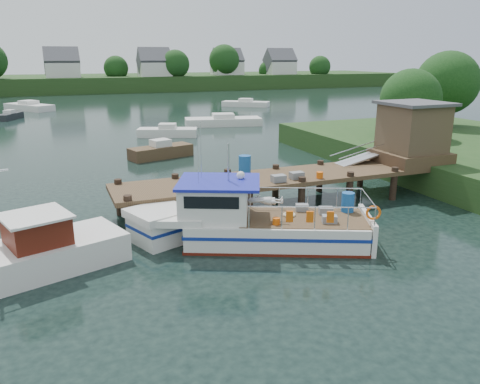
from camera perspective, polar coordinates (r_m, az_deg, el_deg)
name	(u,v)px	position (r m, az deg, el deg)	size (l,w,h in m)	color
ground_plane	(248,209)	(21.20, 0.99, -2.04)	(160.00, 160.00, 0.00)	black
far_shore	(89,80)	(101.32, -17.90, 12.87)	(140.00, 42.55, 9.22)	#24421B
dock	(371,150)	(23.87, 15.63, 4.99)	(16.60, 3.00, 4.78)	#4E3925
lobster_boat	(246,222)	(17.17, 0.69, -3.68)	(8.83, 5.58, 4.41)	silver
work_boat	(12,259)	(16.15, -26.07, -7.39)	(7.47, 4.15, 3.96)	silver
moored_rowboat	(161,151)	(32.34, -9.62, 4.96)	(4.55, 2.61, 1.25)	#4E3925
moored_far	(246,103)	(65.73, 0.70, 10.74)	(6.42, 5.50, 1.08)	silver
moored_b	(168,132)	(41.02, -8.81, 7.27)	(5.31, 3.43, 1.11)	silver
moored_c	(223,121)	(47.26, -2.07, 8.64)	(7.87, 4.08, 1.18)	silver
moored_d	(29,107)	(66.72, -24.32, 9.47)	(6.26, 7.31, 1.23)	silver
moored_e	(10,116)	(57.79, -26.25, 8.33)	(2.74, 3.92, 1.03)	black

